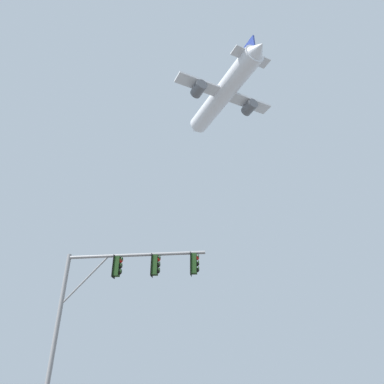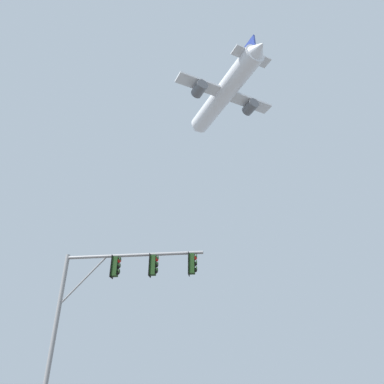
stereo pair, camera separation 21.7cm
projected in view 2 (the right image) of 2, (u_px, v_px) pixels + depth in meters
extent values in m
cylinder|color=gray|center=(55.00, 328.00, 15.16)|extent=(0.20, 0.20, 6.66)
cylinder|color=gray|center=(134.00, 255.00, 16.29)|extent=(6.56, 0.65, 0.15)
cylinder|color=gray|center=(84.00, 280.00, 16.03)|extent=(2.03, 0.24, 2.23)
cube|color=#193814|center=(192.00, 264.00, 15.73)|extent=(0.28, 0.34, 0.90)
cylinder|color=#193814|center=(192.00, 253.00, 15.97)|extent=(0.05, 0.05, 0.12)
cube|color=black|center=(189.00, 264.00, 15.74)|extent=(0.06, 0.46, 1.04)
sphere|color=red|center=(195.00, 258.00, 15.84)|extent=(0.20, 0.20, 0.20)
cylinder|color=#193814|center=(196.00, 257.00, 15.86)|extent=(0.06, 0.21, 0.21)
sphere|color=black|center=(195.00, 264.00, 15.71)|extent=(0.20, 0.20, 0.20)
cylinder|color=#193814|center=(196.00, 263.00, 15.73)|extent=(0.06, 0.21, 0.21)
sphere|color=black|center=(195.00, 270.00, 15.58)|extent=(0.20, 0.20, 0.20)
cylinder|color=#193814|center=(196.00, 269.00, 15.60)|extent=(0.06, 0.21, 0.21)
cube|color=#193814|center=(153.00, 265.00, 15.93)|extent=(0.28, 0.34, 0.90)
cylinder|color=#193814|center=(154.00, 255.00, 16.17)|extent=(0.05, 0.05, 0.12)
cube|color=black|center=(150.00, 265.00, 15.95)|extent=(0.06, 0.46, 1.04)
sphere|color=red|center=(156.00, 260.00, 16.04)|extent=(0.20, 0.20, 0.20)
cylinder|color=#193814|center=(158.00, 258.00, 16.06)|extent=(0.06, 0.21, 0.21)
sphere|color=black|center=(156.00, 265.00, 15.91)|extent=(0.20, 0.20, 0.20)
cylinder|color=#193814|center=(158.00, 264.00, 15.93)|extent=(0.06, 0.21, 0.21)
sphere|color=black|center=(156.00, 271.00, 15.78)|extent=(0.20, 0.20, 0.20)
cylinder|color=#193814|center=(157.00, 270.00, 15.80)|extent=(0.06, 0.21, 0.21)
cube|color=#193814|center=(115.00, 267.00, 16.14)|extent=(0.28, 0.34, 0.90)
cylinder|color=#193814|center=(116.00, 256.00, 16.38)|extent=(0.05, 0.05, 0.12)
cube|color=black|center=(112.00, 267.00, 16.15)|extent=(0.06, 0.46, 1.04)
sphere|color=red|center=(119.00, 261.00, 16.25)|extent=(0.20, 0.20, 0.20)
cylinder|color=#193814|center=(120.00, 260.00, 16.27)|extent=(0.06, 0.21, 0.21)
sphere|color=black|center=(118.00, 267.00, 16.12)|extent=(0.20, 0.20, 0.20)
cylinder|color=#193814|center=(120.00, 266.00, 16.14)|extent=(0.06, 0.21, 0.21)
sphere|color=black|center=(118.00, 273.00, 15.98)|extent=(0.20, 0.20, 0.20)
cylinder|color=#193814|center=(119.00, 271.00, 16.00)|extent=(0.06, 0.21, 0.21)
cylinder|color=white|center=(224.00, 94.00, 58.64)|extent=(11.78, 17.88, 3.30)
cone|color=white|center=(197.00, 128.00, 66.84)|extent=(3.84, 3.49, 3.13)
cone|color=white|center=(259.00, 48.00, 50.53)|extent=(3.45, 3.15, 2.80)
cube|color=silver|center=(225.00, 94.00, 58.00)|extent=(16.48, 10.38, 0.37)
cylinder|color=#595B60|center=(199.00, 89.00, 55.66)|extent=(2.81, 3.06, 1.86)
cylinder|color=#595B60|center=(250.00, 107.00, 59.41)|extent=(2.81, 3.06, 1.86)
cube|color=navy|center=(250.00, 51.00, 53.13)|extent=(1.60, 2.65, 3.92)
cube|color=silver|center=(251.00, 57.00, 52.23)|extent=(6.32, 4.59, 0.21)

